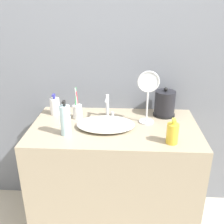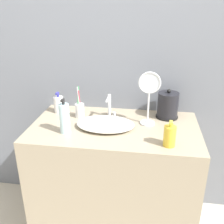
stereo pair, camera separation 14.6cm
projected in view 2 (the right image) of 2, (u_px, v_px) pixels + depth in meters
The scene contains 10 objects.
wall_back at pixel (121, 46), 1.85m from camera, with size 6.00×0.04×2.60m.
vanity_counter at pixel (114, 177), 1.90m from camera, with size 1.11×0.62×0.83m.
sink_basin at pixel (105, 124), 1.71m from camera, with size 0.38×0.26×0.05m.
faucet at pixel (110, 105), 1.83m from camera, with size 0.06×0.12×0.17m.
electric_kettle at pixel (168, 106), 1.83m from camera, with size 0.16×0.16×0.21m.
toothbrush_cup at pixel (80, 110), 1.85m from camera, with size 0.06×0.06×0.23m.
lotion_bottle at pixel (59, 104), 1.93m from camera, with size 0.07×0.07×0.16m.
shampoo_bottle at pixel (64, 118), 1.61m from camera, with size 0.06×0.06×0.23m.
mouthwash_bottle at pixel (170, 136), 1.48m from camera, with size 0.07×0.07×0.16m.
vanity_mirror at pixel (149, 94), 1.69m from camera, with size 0.14×0.10×0.36m.
Camera 2 is at (0.21, -1.24, 1.60)m, focal length 42.00 mm.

